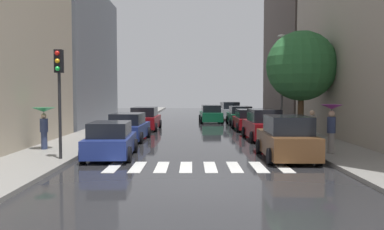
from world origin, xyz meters
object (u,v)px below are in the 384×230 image
parked_car_left_third (146,119)px  parked_car_right_nearest (288,139)px  parked_car_right_third (249,120)px  parked_car_right_fifth (232,111)px  street_tree_right (302,66)px  traffic_light_left_corner (60,79)px  pedestrian_near_tree (45,118)px  parked_car_right_fourth (241,116)px  pedestrian_by_kerb (313,126)px  parked_car_left_second (129,128)px  parked_car_right_second (264,126)px  car_midroad (212,114)px  parked_car_right_sixth (228,109)px  lamp_post_right (283,76)px  pedestrian_foreground (333,119)px  parked_car_left_nearest (112,141)px

parked_car_left_third → parked_car_right_nearest: 15.05m
parked_car_right_third → parked_car_right_fifth: bearing=-0.0°
street_tree_right → traffic_light_left_corner: size_ratio=1.47×
pedestrian_near_tree → parked_car_right_fourth: bearing=121.5°
parked_car_right_third → pedestrian_by_kerb: 9.15m
parked_car_left_second → street_tree_right: (10.24, 0.99, 3.61)m
parked_car_right_second → car_midroad: (-2.44, 13.67, -0.08)m
parked_car_right_fifth → parked_car_right_second: bearing=-179.1°
parked_car_left_third → pedestrian_by_kerb: 13.35m
parked_car_left_second → parked_car_right_second: parked_car_right_second is taller
parked_car_right_third → parked_car_right_sixth: (0.06, 18.14, 0.04)m
lamp_post_right → parked_car_right_nearest: bearing=-101.2°
parked_car_right_third → traffic_light_left_corner: bearing=145.0°
pedestrian_foreground → pedestrian_near_tree: (-12.88, 1.21, -0.05)m
parked_car_left_third → parked_car_right_third: 7.67m
parked_car_right_fifth → parked_car_right_sixth: (0.17, 5.93, -0.07)m
parked_car_right_third → parked_car_right_fourth: bearing=-1.1°
traffic_light_left_corner → pedestrian_foreground: bearing=7.5°
pedestrian_foreground → street_tree_right: bearing=83.1°
car_midroad → traffic_light_left_corner: size_ratio=1.08×
parked_car_left_nearest → parked_car_right_fifth: (7.52, 24.69, 0.12)m
car_midroad → parked_car_right_second: bearing=-171.8°
parked_car_right_second → traffic_light_left_corner: bearing=128.0°
car_midroad → parked_car_right_nearest: bearing=-175.7°
lamp_post_right → parked_car_right_second: bearing=-124.2°
street_tree_right → lamp_post_right: lamp_post_right is taller
parked_car_right_second → parked_car_right_third: parked_car_right_second is taller
parked_car_left_second → parked_car_right_fifth: 20.15m
pedestrian_near_tree → traffic_light_left_corner: bearing=6.8°
parked_car_right_second → lamp_post_right: 4.12m
parked_car_right_third → parked_car_right_sixth: 18.14m
pedestrian_near_tree → traffic_light_left_corner: 3.58m
parked_car_right_nearest → pedestrian_by_kerb: 4.47m
parked_car_left_third → traffic_light_left_corner: 14.27m
parked_car_right_nearest → parked_car_right_sixth: 30.94m
parked_car_right_fifth → traffic_light_left_corner: bearing=160.8°
parked_car_right_fifth → parked_car_right_sixth: bearing=-1.2°
parked_car_left_second → parked_car_right_fifth: parked_car_right_fifth is taller
parked_car_right_nearest → traffic_light_left_corner: bearing=96.4°
car_midroad → pedestrian_near_tree: 20.58m
parked_car_left_nearest → lamp_post_right: (9.25, 8.80, 3.12)m
parked_car_left_nearest → street_tree_right: street_tree_right is taller
pedestrian_by_kerb → street_tree_right: bearing=-93.4°
parked_car_left_nearest → parked_car_right_fourth: bearing=-25.7°
parked_car_right_fifth → traffic_light_left_corner: size_ratio=0.96×
parked_car_left_third → parked_car_right_nearest: parked_car_right_nearest is taller
parked_car_left_second → traffic_light_left_corner: bearing=170.2°
parked_car_right_nearest → parked_car_right_third: size_ratio=0.96×
parked_car_left_nearest → pedestrian_by_kerb: size_ratio=2.39×
parked_car_left_third → pedestrian_by_kerb: size_ratio=2.72×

